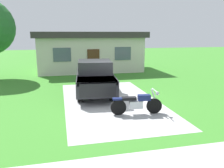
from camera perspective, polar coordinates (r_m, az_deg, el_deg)
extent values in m
plane|color=#3A812A|center=(11.56, -0.21, -4.37)|extent=(80.00, 80.00, 0.00)
cube|color=#AEAEAE|center=(11.56, -0.21, -4.36)|extent=(4.65, 8.59, 0.01)
cube|color=#B7B7B2|center=(6.34, 12.62, -19.82)|extent=(36.00, 1.80, 0.01)
cylinder|color=black|center=(9.96, 10.51, -5.42)|extent=(0.67, 0.19, 0.66)
cylinder|color=black|center=(9.61, 1.61, -5.86)|extent=(0.67, 0.19, 0.66)
cube|color=silver|center=(9.72, 6.01, -5.16)|extent=(0.58, 0.32, 0.32)
cube|color=#141E51|center=(9.72, 8.07, -3.37)|extent=(0.54, 0.31, 0.24)
cube|color=black|center=(9.58, 4.30, -3.64)|extent=(0.63, 0.34, 0.12)
cube|color=#141E51|center=(9.50, 1.63, -3.74)|extent=(0.50, 0.25, 0.08)
cylinder|color=silver|center=(9.85, 10.60, -3.37)|extent=(0.34, 0.09, 0.77)
cylinder|color=silver|center=(9.77, 10.67, -1.56)|extent=(0.11, 0.70, 0.04)
sphere|color=silver|center=(9.84, 11.31, -2.33)|extent=(0.16, 0.16, 0.16)
cylinder|color=black|center=(11.63, 0.14, -2.11)|extent=(0.38, 0.87, 0.84)
cylinder|color=black|center=(11.54, -7.96, -2.36)|extent=(0.38, 0.87, 0.84)
cylinder|color=black|center=(15.02, -1.59, 1.24)|extent=(0.38, 0.87, 0.84)
cylinder|color=black|center=(14.95, -7.86, 1.07)|extent=(0.38, 0.87, 0.84)
cube|color=#28282D|center=(13.23, -4.40, 1.33)|extent=(2.54, 5.77, 0.80)
cube|color=#28282D|center=(11.36, -3.93, 1.02)|extent=(2.08, 2.08, 0.20)
cube|color=#28282D|center=(12.71, -4.36, 4.30)|extent=(1.98, 2.07, 0.70)
cube|color=#3F4C56|center=(11.93, -4.14, 3.28)|extent=(1.71, 0.33, 0.60)
cube|color=black|center=(14.71, -4.74, 3.45)|extent=(2.13, 2.57, 0.50)
cube|color=black|center=(10.52, -3.59, -1.59)|extent=(1.70, 0.27, 0.64)
cube|color=beige|center=(21.46, -5.67, 7.51)|extent=(9.00, 5.00, 3.00)
cube|color=#383333|center=(21.38, -5.78, 12.18)|extent=(9.60, 5.60, 0.50)
cube|color=#4C2D19|center=(19.01, -4.65, 5.52)|extent=(1.00, 0.08, 2.10)
cube|color=#4C5966|center=(18.75, -12.39, 7.17)|extent=(1.40, 0.06, 1.10)
cube|color=#4C5966|center=(19.47, 2.73, 7.63)|extent=(1.40, 0.06, 1.10)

